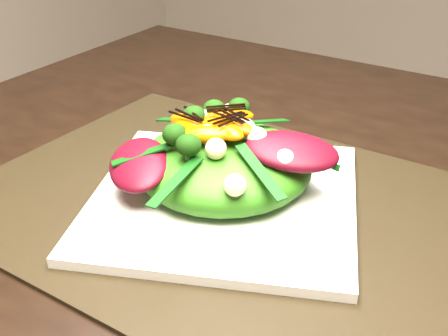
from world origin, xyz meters
The scene contains 9 objects.
placemat centered at (-0.29, -0.09, 0.75)m, with size 0.54×0.41×0.00m, color black.
plate_base centered at (-0.29, -0.09, 0.76)m, with size 0.28×0.28×0.01m, color silver.
salad_bowl centered at (-0.29, -0.09, 0.77)m, with size 0.24×0.24×0.02m, color silver.
lettuce_mound centered at (-0.29, -0.09, 0.80)m, with size 0.18×0.18×0.06m, color #337315.
radicchio_leaf centered at (-0.22, -0.07, 0.83)m, with size 0.09×0.06×0.02m, color #400611.
orange_segment centered at (-0.29, -0.06, 0.84)m, with size 0.06×0.02×0.02m, color #C55303.
broccoli_floret centered at (-0.35, -0.07, 0.84)m, with size 0.03×0.03×0.03m, color black.
macadamia_nut centered at (-0.27, -0.13, 0.84)m, with size 0.02×0.02×0.02m, color beige.
balsamic_drizzle centered at (-0.29, -0.06, 0.85)m, with size 0.05×0.00×0.00m, color black.
Camera 1 is at (0.01, -0.55, 1.10)m, focal length 48.00 mm.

